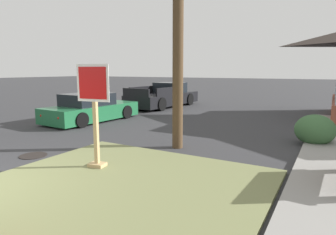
{
  "coord_description": "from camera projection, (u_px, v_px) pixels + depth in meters",
  "views": [
    {
      "loc": [
        5.94,
        -2.48,
        2.26
      ],
      "look_at": [
        2.04,
        4.42,
        0.97
      ],
      "focal_mm": 31.2,
      "sensor_mm": 36.0,
      "label": 1
    }
  ],
  "objects": [
    {
      "name": "stop_sign",
      "position": [
        95.0,
        116.0,
        6.49
      ],
      "size": [
        0.81,
        0.33,
        2.31
      ],
      "color": "tan",
      "rests_on": "grass_corner_patch"
    },
    {
      "name": "shrub_by_curb",
      "position": [
        315.0,
        130.0,
        8.86
      ],
      "size": [
        1.17,
        1.17,
        0.94
      ],
      "primitive_type": "ellipsoid",
      "color": "#396037",
      "rests_on": "ground"
    },
    {
      "name": "manhole_cover",
      "position": [
        33.0,
        156.0,
        7.78
      ],
      "size": [
        0.7,
        0.7,
        0.02
      ],
      "primitive_type": "cylinder",
      "color": "black",
      "rests_on": "ground"
    },
    {
      "name": "grass_corner_patch",
      "position": [
        104.0,
        196.0,
        5.23
      ],
      "size": [
        5.38,
        5.86,
        0.08
      ],
      "primitive_type": "cube",
      "color": "olive",
      "rests_on": "ground"
    },
    {
      "name": "parked_sedan_green",
      "position": [
        91.0,
        109.0,
        13.06
      ],
      "size": [
        2.12,
        4.46,
        1.25
      ],
      "color": "#1E6038",
      "rests_on": "ground"
    },
    {
      "name": "pickup_truck_black",
      "position": [
        164.0,
        97.0,
        18.23
      ],
      "size": [
        2.35,
        5.61,
        1.48
      ],
      "color": "black",
      "rests_on": "ground"
    }
  ]
}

